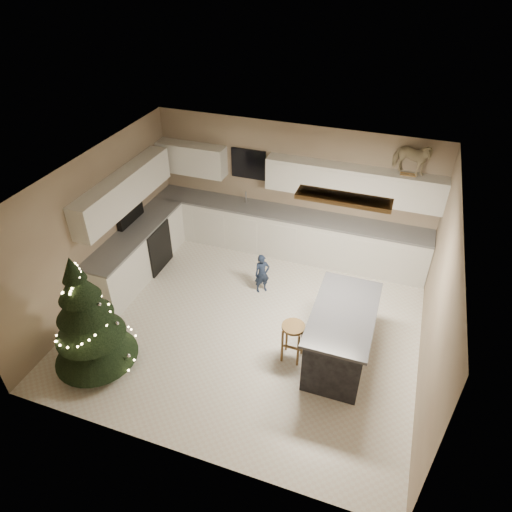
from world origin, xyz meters
name	(u,v)px	position (x,y,z in m)	size (l,w,h in m)	color
ground_plane	(249,323)	(0.00, 0.00, 0.00)	(5.50, 5.50, 0.00)	silver
room_shell	(250,236)	(0.02, 0.00, 1.75)	(5.52, 5.02, 2.61)	tan
cabinetry	(234,226)	(-0.91, 1.65, 0.76)	(5.50, 3.20, 2.00)	silver
island	(341,335)	(1.56, -0.27, 0.48)	(0.90, 1.70, 0.95)	black
bar_stool	(293,334)	(0.88, -0.49, 0.50)	(0.35, 0.35, 0.67)	olive
christmas_tree	(88,325)	(-1.85, -1.60, 0.83)	(1.26, 1.21, 2.01)	#3F2816
toddler	(262,274)	(-0.07, 0.88, 0.39)	(0.28, 0.18, 0.77)	#122031
rocking_horse	(411,158)	(2.05, 2.33, 2.31)	(0.73, 0.48, 0.59)	olive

